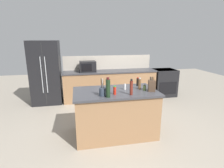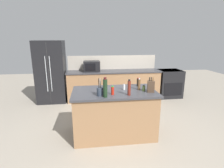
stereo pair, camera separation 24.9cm
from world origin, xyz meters
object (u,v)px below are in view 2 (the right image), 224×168
(soy_sauce_bottle, at_px, (138,82))
(pepper_grinder, at_px, (139,84))
(knife_block, at_px, (151,86))
(refrigerator, at_px, (51,72))
(spice_jar_oregano, at_px, (144,88))
(salt_shaker, at_px, (124,87))
(hot_sauce_bottle, at_px, (113,91))
(range_oven, at_px, (169,83))
(utensil_crock, at_px, (100,91))
(microwave, at_px, (92,66))
(wine_bottle, at_px, (105,88))
(vinegar_bottle, at_px, (129,88))

(soy_sauce_bottle, bearing_deg, pepper_grinder, -101.28)
(knife_block, bearing_deg, refrigerator, 148.29)
(spice_jar_oregano, xyz_separation_m, salt_shaker, (-0.37, 0.13, 0.00))
(hot_sauce_bottle, relative_size, soy_sauce_bottle, 0.88)
(range_oven, relative_size, knife_block, 3.17)
(knife_block, relative_size, hot_sauce_bottle, 1.79)
(refrigerator, relative_size, utensil_crock, 5.90)
(salt_shaker, bearing_deg, utensil_crock, -148.82)
(utensil_crock, height_order, hot_sauce_bottle, utensil_crock)
(microwave, bearing_deg, pepper_grinder, -67.38)
(range_oven, height_order, salt_shaker, salt_shaker)
(utensil_crock, distance_m, salt_shaker, 0.59)
(refrigerator, bearing_deg, hot_sauce_bottle, -57.27)
(salt_shaker, relative_size, wine_bottle, 0.34)
(refrigerator, relative_size, vinegar_bottle, 6.38)
(hot_sauce_bottle, bearing_deg, spice_jar_oregano, 12.16)
(refrigerator, height_order, pepper_grinder, refrigerator)
(refrigerator, distance_m, microwave, 1.26)
(refrigerator, height_order, range_oven, refrigerator)
(spice_jar_oregano, distance_m, hot_sauce_bottle, 0.65)
(microwave, xyz_separation_m, utensil_crock, (0.11, -2.45, -0.08))
(microwave, relative_size, knife_block, 1.74)
(refrigerator, bearing_deg, vinegar_bottle, -53.58)
(salt_shaker, xyz_separation_m, wine_bottle, (-0.42, -0.39, 0.11))
(soy_sauce_bottle, bearing_deg, salt_shaker, -145.36)
(vinegar_bottle, bearing_deg, pepper_grinder, 49.09)
(range_oven, distance_m, vinegar_bottle, 3.25)
(utensil_crock, distance_m, pepper_grinder, 0.85)
(microwave, distance_m, pepper_grinder, 2.36)
(refrigerator, relative_size, salt_shaker, 15.54)
(vinegar_bottle, bearing_deg, refrigerator, 126.42)
(range_oven, distance_m, pepper_grinder, 2.83)
(refrigerator, height_order, utensil_crock, refrigerator)
(hot_sauce_bottle, xyz_separation_m, wine_bottle, (-0.15, -0.12, 0.09))
(refrigerator, height_order, spice_jar_oregano, refrigerator)
(spice_jar_oregano, xyz_separation_m, soy_sauce_bottle, (-0.01, 0.38, 0.03))
(pepper_grinder, xyz_separation_m, wine_bottle, (-0.72, -0.37, 0.06))
(microwave, bearing_deg, wine_bottle, -85.70)
(spice_jar_oregano, relative_size, salt_shaker, 0.98)
(utensil_crock, bearing_deg, spice_jar_oregano, 11.03)
(range_oven, height_order, microwave, microwave)
(range_oven, height_order, pepper_grinder, pepper_grinder)
(range_oven, bearing_deg, pepper_grinder, -127.98)
(hot_sauce_bottle, xyz_separation_m, pepper_grinder, (0.57, 0.24, 0.04))
(range_oven, relative_size, utensil_crock, 2.87)
(refrigerator, distance_m, utensil_crock, 2.85)
(utensil_crock, distance_m, vinegar_bottle, 0.53)
(knife_block, distance_m, pepper_grinder, 0.26)
(microwave, distance_m, knife_block, 2.60)
(knife_block, height_order, spice_jar_oregano, knife_block)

